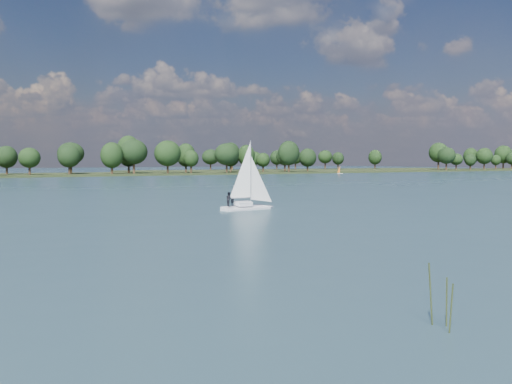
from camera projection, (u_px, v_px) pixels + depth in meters
ground at (104, 189)px, 119.71m from camera, size 700.00×700.00×0.00m
far_shore at (25, 176)px, 216.62m from camera, size 660.00×40.00×1.50m
far_shore_back at (301, 170)px, 337.85m from camera, size 220.00×30.00×1.40m
sailboat at (246, 190)px, 69.30m from camera, size 6.94×2.71×8.90m
dinghy_orange at (340, 172)px, 256.14m from camera, size 2.61×1.80×3.88m
treeline at (7, 155)px, 210.20m from camera, size 562.21×73.82×18.02m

